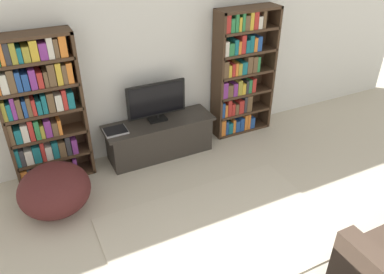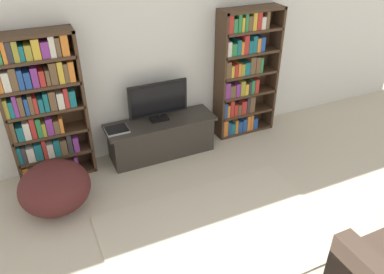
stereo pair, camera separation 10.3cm
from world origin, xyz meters
TOP-DOWN VIEW (x-y plane):
  - wall_back at (0.00, 4.23)m, footprint 8.80×0.06m
  - bookshelf_left at (-1.50, 4.04)m, footprint 0.90×0.30m
  - bookshelf_right at (1.19, 4.05)m, footprint 0.90×0.30m
  - tv_stand at (-0.11, 3.93)m, footprint 1.47×0.48m
  - television at (-0.11, 3.98)m, footprint 0.79×0.16m
  - laptop at (-0.70, 3.93)m, footprint 0.28×0.24m
  - area_rug at (-0.11, 2.26)m, footprint 2.35×1.55m
  - beanbag_ottoman at (-1.56, 3.39)m, footprint 0.78×0.78m

SIDE VIEW (x-z plane):
  - area_rug at x=-0.11m, z-range 0.00..0.02m
  - tv_stand at x=-0.11m, z-range 0.00..0.51m
  - beanbag_ottoman at x=-1.56m, z-range 0.00..0.55m
  - laptop at x=-0.70m, z-range 0.50..0.53m
  - television at x=-0.11m, z-range 0.52..1.05m
  - bookshelf_right at x=1.19m, z-range 0.01..1.82m
  - bookshelf_left at x=-1.50m, z-range 0.02..1.84m
  - wall_back at x=0.00m, z-range 0.00..2.60m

